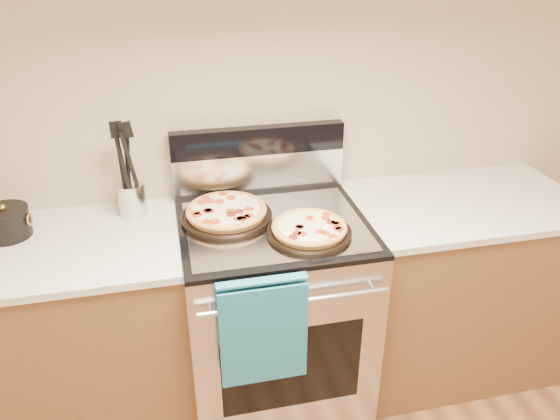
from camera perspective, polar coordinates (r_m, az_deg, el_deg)
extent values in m
plane|color=tan|center=(2.36, -2.56, 11.94)|extent=(4.00, 0.00, 4.00)
cube|color=#B7B7BC|center=(2.47, -0.63, -10.90)|extent=(0.76, 0.68, 0.90)
cube|color=black|center=(2.22, 1.25, -16.18)|extent=(0.56, 0.01, 0.40)
cube|color=black|center=(2.21, -0.69, -1.56)|extent=(0.76, 0.68, 0.02)
cube|color=silver|center=(2.44, -2.23, 3.98)|extent=(0.76, 0.06, 0.18)
cube|color=black|center=(2.38, -2.29, 7.28)|extent=(0.76, 0.06, 0.12)
cylinder|color=silver|center=(1.97, 1.64, -9.62)|extent=(0.70, 0.03, 0.03)
cube|color=gray|center=(2.18, -0.53, -1.64)|extent=(0.70, 0.55, 0.01)
cube|color=brown|center=(2.51, -21.32, -12.69)|extent=(1.00, 0.62, 0.88)
cube|color=beige|center=(2.26, -23.28, -3.80)|extent=(1.02, 0.64, 0.03)
cube|color=brown|center=(2.78, 17.45, -7.70)|extent=(1.00, 0.62, 0.88)
cube|color=beige|center=(2.55, 18.88, 0.67)|extent=(1.02, 0.64, 0.03)
cylinder|color=silver|center=(2.34, -15.18, 1.11)|extent=(0.14, 0.14, 0.14)
cylinder|color=black|center=(2.36, -26.67, -1.31)|extent=(0.20, 0.20, 0.11)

